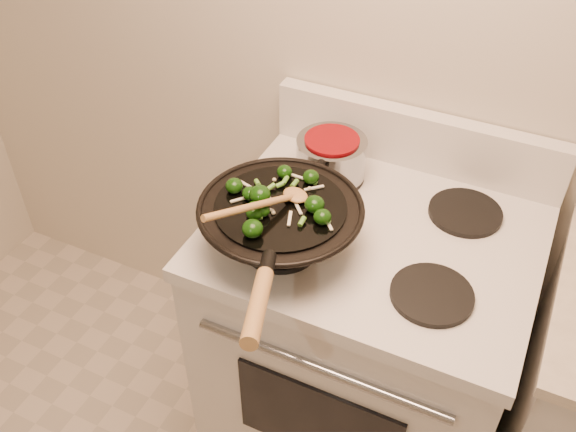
% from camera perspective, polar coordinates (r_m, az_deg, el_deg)
% --- Properties ---
extents(stove, '(0.78, 0.67, 1.08)m').
position_cam_1_polar(stove, '(1.88, 6.58, -11.41)').
color(stove, silver).
rests_on(stove, ground).
extents(wok, '(0.37, 0.60, 0.19)m').
position_cam_1_polar(wok, '(1.44, -0.68, -0.72)').
color(wok, black).
rests_on(wok, stove).
extents(stirfry, '(0.27, 0.26, 0.04)m').
position_cam_1_polar(stirfry, '(1.40, -1.27, 1.37)').
color(stirfry, black).
rests_on(stirfry, wok).
extents(wooden_spoon, '(0.13, 0.27, 0.10)m').
position_cam_1_polar(wooden_spoon, '(1.37, -1.52, 1.30)').
color(wooden_spoon, '#A87842').
rests_on(wooden_spoon, wok).
extents(saucepan, '(0.18, 0.29, 0.11)m').
position_cam_1_polar(saucepan, '(1.67, 3.84, 5.30)').
color(saucepan, gray).
rests_on(saucepan, stove).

